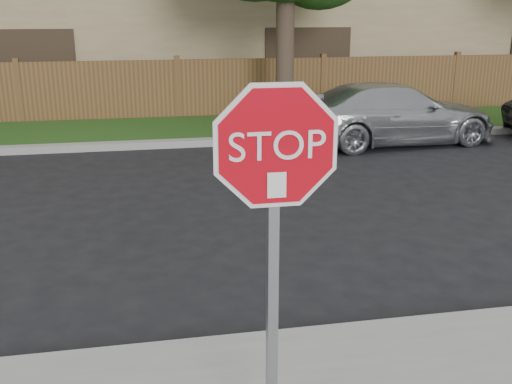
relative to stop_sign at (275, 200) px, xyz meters
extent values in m
plane|color=black|center=(0.25, 1.48, -1.83)|extent=(90.00, 90.00, 0.00)
cube|color=gray|center=(0.25, 9.63, -1.75)|extent=(70.00, 0.30, 0.15)
cube|color=#1E4714|center=(0.25, 11.28, -1.77)|extent=(70.00, 3.00, 0.12)
cube|color=brown|center=(0.25, 12.88, -1.03)|extent=(70.00, 0.12, 1.60)
cube|color=#947F5C|center=(0.25, 18.48, 1.17)|extent=(34.00, 8.00, 6.00)
cylinder|color=#382B21|center=(2.75, 11.18, 0.13)|extent=(0.44, 0.44, 3.92)
cube|color=gray|center=(0.00, 0.05, -0.58)|extent=(0.06, 0.06, 2.30)
cylinder|color=white|center=(0.00, -0.02, 0.32)|extent=(1.01, 0.02, 1.01)
cylinder|color=#BC0714|center=(0.00, -0.03, 0.32)|extent=(0.93, 0.02, 0.93)
cube|color=white|center=(0.00, -0.05, 0.10)|extent=(0.11, 0.00, 0.15)
imported|color=#B7BCBF|center=(4.72, 9.08, -1.16)|extent=(4.74, 2.26, 1.33)
camera|label=1|loc=(-0.73, -3.22, 1.06)|focal=42.00mm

